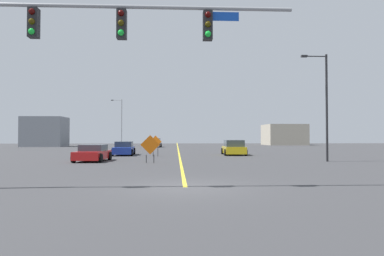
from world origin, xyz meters
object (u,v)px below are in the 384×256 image
Objects in this scene: car_yellow_mid at (234,148)px; car_red_near at (93,153)px; street_lamp_mid_right at (325,102)px; construction_sign_left_shoulder at (150,146)px; car_blue_distant at (124,149)px; street_lamp_mid_left at (121,120)px; traffic_signal_assembly at (72,38)px; car_silver_passing at (155,143)px; construction_sign_median_near at (156,143)px.

car_red_near is (-11.87, -7.90, -0.13)m from car_yellow_mid.
street_lamp_mid_right is 17.49m from car_red_near.
construction_sign_left_shoulder is 0.43× the size of car_blue_distant.
car_blue_distant is at bearing 82.59° from car_red_near.
car_blue_distant is (5.24, -30.38, -4.22)m from street_lamp_mid_left.
car_red_near is (-17.04, 1.16, -3.78)m from street_lamp_mid_right.
construction_sign_left_shoulder is 0.45× the size of car_yellow_mid.
traffic_signal_assembly is at bearing -82.71° from street_lamp_mid_left.
street_lamp_mid_left is 1.95× the size of car_blue_distant.
construction_sign_median_near is at bearing -86.46° from car_silver_passing.
car_red_near is (-2.43, 13.21, -4.76)m from traffic_signal_assembly.
traffic_signal_assembly is 52.11m from street_lamp_mid_left.
traffic_signal_assembly is 46.78m from car_silver_passing.
traffic_signal_assembly reaches higher than construction_sign_median_near.
traffic_signal_assembly is 2.90× the size of car_silver_passing.
street_lamp_mid_right is 11.05m from car_yellow_mid.
street_lamp_mid_left is 4.58× the size of construction_sign_left_shoulder.
construction_sign_left_shoulder is 35.26m from car_silver_passing.
street_lamp_mid_left is at bearing 97.29° from traffic_signal_assembly.
car_red_near is at bearing -126.55° from construction_sign_median_near.
street_lamp_mid_left is 34.78m from car_yellow_mid.
street_lamp_mid_left reaches higher than car_yellow_mid.
car_silver_passing is (0.14, 46.55, -4.62)m from traffic_signal_assembly.
construction_sign_median_near is (-0.08, 7.64, 0.04)m from construction_sign_left_shoulder.
construction_sign_left_shoulder is at bearing -78.04° from street_lamp_mid_left.
car_silver_passing reaches higher than car_red_near.
car_silver_passing is (-14.47, 34.50, -3.64)m from street_lamp_mid_right.
car_silver_passing is (-1.71, 27.57, -0.51)m from construction_sign_median_near.
construction_sign_median_near is at bearing 53.45° from car_red_near.
construction_sign_median_near is at bearing -164.33° from car_yellow_mid.
construction_sign_median_near is (1.85, 18.98, -4.11)m from traffic_signal_assembly.
car_silver_passing is at bearing 112.75° from street_lamp_mid_right.
street_lamp_mid_right reaches higher than car_blue_distant.
car_blue_distant is (-3.31, 9.97, -0.55)m from construction_sign_left_shoulder.
car_yellow_mid is (-5.16, 9.06, -3.65)m from street_lamp_mid_right.
street_lamp_mid_left is 9.44m from car_silver_passing.
car_blue_distant reaches higher than car_red_near.
car_blue_distant is (-15.99, 9.26, -3.72)m from street_lamp_mid_right.
construction_sign_median_near is (-12.76, 6.93, -3.13)m from street_lamp_mid_right.
street_lamp_mid_right is 1.74× the size of car_blue_distant.
construction_sign_left_shoulder reaches higher than car_blue_distant.
street_lamp_mid_left reaches higher than street_lamp_mid_right.
car_yellow_mid is (7.51, 9.77, -0.48)m from construction_sign_left_shoulder.
street_lamp_mid_right reaches higher than construction_sign_median_near.
street_lamp_mid_right reaches higher than car_silver_passing.
car_blue_distant is at bearing 149.93° from street_lamp_mid_right.
traffic_signal_assembly is at bearing -90.17° from car_silver_passing.
street_lamp_mid_left is 33.98m from construction_sign_median_near.
car_blue_distant is at bearing -80.22° from street_lamp_mid_left.
street_lamp_mid_right is 37.59m from car_silver_passing.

